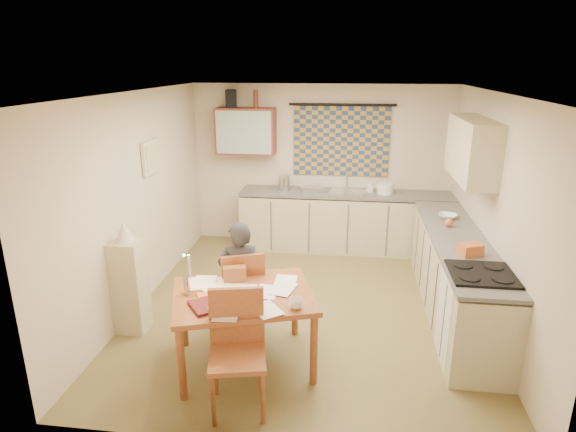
# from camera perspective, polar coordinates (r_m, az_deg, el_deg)

# --- Properties ---
(floor) EXTENTS (4.00, 4.50, 0.02)m
(floor) POSITION_cam_1_polar(r_m,az_deg,el_deg) (5.90, 2.26, -10.74)
(floor) COLOR brown
(floor) RESTS_ON ground
(ceiling) EXTENTS (4.00, 4.50, 0.02)m
(ceiling) POSITION_cam_1_polar(r_m,az_deg,el_deg) (5.19, 2.61, 14.51)
(ceiling) COLOR white
(ceiling) RESTS_ON floor
(wall_back) EXTENTS (4.00, 0.02, 2.50)m
(wall_back) POSITION_cam_1_polar(r_m,az_deg,el_deg) (7.60, 3.94, 5.93)
(wall_back) COLOR beige
(wall_back) RESTS_ON floor
(wall_front) EXTENTS (4.00, 0.02, 2.50)m
(wall_front) POSITION_cam_1_polar(r_m,az_deg,el_deg) (3.32, -1.10, -10.12)
(wall_front) COLOR beige
(wall_front) RESTS_ON floor
(wall_left) EXTENTS (0.02, 4.50, 2.50)m
(wall_left) POSITION_cam_1_polar(r_m,az_deg,el_deg) (5.92, -17.34, 1.74)
(wall_left) COLOR beige
(wall_left) RESTS_ON floor
(wall_right) EXTENTS (0.02, 4.50, 2.50)m
(wall_right) POSITION_cam_1_polar(r_m,az_deg,el_deg) (5.62, 23.30, 0.22)
(wall_right) COLOR beige
(wall_right) RESTS_ON floor
(window_blind) EXTENTS (1.45, 0.03, 1.05)m
(window_blind) POSITION_cam_1_polar(r_m,az_deg,el_deg) (7.47, 6.31, 8.79)
(window_blind) COLOR navy
(window_blind) RESTS_ON wall_back
(curtain_rod) EXTENTS (1.60, 0.04, 0.04)m
(curtain_rod) POSITION_cam_1_polar(r_m,az_deg,el_deg) (7.39, 6.45, 12.98)
(curtain_rod) COLOR black
(curtain_rod) RESTS_ON wall_back
(wall_cabinet) EXTENTS (0.90, 0.34, 0.70)m
(wall_cabinet) POSITION_cam_1_polar(r_m,az_deg,el_deg) (7.48, -5.01, 10.00)
(wall_cabinet) COLOR maroon
(wall_cabinet) RESTS_ON wall_back
(wall_cabinet_glass) EXTENTS (0.84, 0.02, 0.64)m
(wall_cabinet_glass) POSITION_cam_1_polar(r_m,az_deg,el_deg) (7.32, -5.30, 9.82)
(wall_cabinet_glass) COLOR #99B2A5
(wall_cabinet_glass) RESTS_ON wall_back
(upper_cabinet_right) EXTENTS (0.34, 1.30, 0.70)m
(upper_cabinet_right) POSITION_cam_1_polar(r_m,az_deg,el_deg) (5.96, 20.97, 7.39)
(upper_cabinet_right) COLOR tan
(upper_cabinet_right) RESTS_ON wall_right
(framed_print) EXTENTS (0.04, 0.50, 0.40)m
(framed_print) POSITION_cam_1_polar(r_m,az_deg,el_deg) (6.16, -15.87, 6.78)
(framed_print) COLOR beige
(framed_print) RESTS_ON wall_left
(print_canvas) EXTENTS (0.01, 0.42, 0.32)m
(print_canvas) POSITION_cam_1_polar(r_m,az_deg,el_deg) (6.15, -15.65, 6.78)
(print_canvas) COLOR silver
(print_canvas) RESTS_ON wall_left
(counter_back) EXTENTS (3.30, 0.62, 0.92)m
(counter_back) POSITION_cam_1_polar(r_m,az_deg,el_deg) (7.49, 7.11, -0.66)
(counter_back) COLOR tan
(counter_back) RESTS_ON floor
(counter_right) EXTENTS (0.62, 2.95, 0.92)m
(counter_right) POSITION_cam_1_polar(r_m,az_deg,el_deg) (5.91, 19.19, -6.74)
(counter_right) COLOR tan
(counter_right) RESTS_ON floor
(stove) EXTENTS (0.61, 0.61, 0.94)m
(stove) POSITION_cam_1_polar(r_m,az_deg,el_deg) (5.04, 21.37, -11.16)
(stove) COLOR white
(stove) RESTS_ON floor
(sink) EXTENTS (0.61, 0.53, 0.10)m
(sink) POSITION_cam_1_polar(r_m,az_deg,el_deg) (7.37, 7.10, 2.50)
(sink) COLOR silver
(sink) RESTS_ON counter_back
(tap) EXTENTS (0.04, 0.04, 0.28)m
(tap) POSITION_cam_1_polar(r_m,az_deg,el_deg) (7.50, 7.01, 4.20)
(tap) COLOR silver
(tap) RESTS_ON counter_back
(dish_rack) EXTENTS (0.43, 0.39, 0.06)m
(dish_rack) POSITION_cam_1_polar(r_m,az_deg,el_deg) (7.37, 2.81, 3.19)
(dish_rack) COLOR silver
(dish_rack) RESTS_ON counter_back
(kettle) EXTENTS (0.20, 0.20, 0.24)m
(kettle) POSITION_cam_1_polar(r_m,az_deg,el_deg) (7.39, -0.44, 3.98)
(kettle) COLOR silver
(kettle) RESTS_ON counter_back
(mixing_bowl) EXTENTS (0.26, 0.26, 0.16)m
(mixing_bowl) POSITION_cam_1_polar(r_m,az_deg,el_deg) (7.36, 11.42, 3.23)
(mixing_bowl) COLOR white
(mixing_bowl) RESTS_ON counter_back
(soap_bottle) EXTENTS (0.11, 0.11, 0.17)m
(soap_bottle) POSITION_cam_1_polar(r_m,az_deg,el_deg) (7.39, 9.67, 3.43)
(soap_bottle) COLOR white
(soap_bottle) RESTS_ON counter_back
(bowl) EXTENTS (0.36, 0.36, 0.06)m
(bowl) POSITION_cam_1_polar(r_m,az_deg,el_deg) (6.40, 18.41, -0.02)
(bowl) COLOR white
(bowl) RESTS_ON counter_right
(orange_bag) EXTENTS (0.27, 0.23, 0.12)m
(orange_bag) POSITION_cam_1_polar(r_m,az_deg,el_deg) (5.26, 20.80, -3.73)
(orange_bag) COLOR #C6612C
(orange_bag) RESTS_ON counter_right
(fruit_orange) EXTENTS (0.10, 0.10, 0.10)m
(fruit_orange) POSITION_cam_1_polar(r_m,az_deg,el_deg) (6.07, 18.52, -0.76)
(fruit_orange) COLOR #C6612C
(fruit_orange) RESTS_ON counter_right
(speaker) EXTENTS (0.19, 0.23, 0.26)m
(speaker) POSITION_cam_1_polar(r_m,az_deg,el_deg) (7.48, -6.76, 13.64)
(speaker) COLOR black
(speaker) RESTS_ON wall_cabinet
(bottle_green) EXTENTS (0.09, 0.09, 0.26)m
(bottle_green) POSITION_cam_1_polar(r_m,az_deg,el_deg) (7.47, -6.38, 13.65)
(bottle_green) COLOR #195926
(bottle_green) RESTS_ON wall_cabinet
(bottle_brown) EXTENTS (0.08, 0.08, 0.26)m
(bottle_brown) POSITION_cam_1_polar(r_m,az_deg,el_deg) (7.40, -3.84, 13.68)
(bottle_brown) COLOR maroon
(bottle_brown) RESTS_ON wall_cabinet
(dining_table) EXTENTS (1.52, 1.32, 0.75)m
(dining_table) POSITION_cam_1_polar(r_m,az_deg,el_deg) (4.73, -5.20, -13.13)
(dining_table) COLOR brown
(dining_table) RESTS_ON floor
(chair_far) EXTENTS (0.57, 0.57, 0.98)m
(chair_far) POSITION_cam_1_polar(r_m,az_deg,el_deg) (5.26, -5.47, -10.72)
(chair_far) COLOR brown
(chair_far) RESTS_ON floor
(chair_near) EXTENTS (0.55, 0.55, 1.02)m
(chair_near) POSITION_cam_1_polar(r_m,az_deg,el_deg) (4.25, -5.94, -18.19)
(chair_near) COLOR brown
(chair_near) RESTS_ON floor
(person) EXTENTS (0.56, 0.45, 1.28)m
(person) POSITION_cam_1_polar(r_m,az_deg,el_deg) (5.09, -5.63, -7.53)
(person) COLOR black
(person) RESTS_ON floor
(shelf_stand) EXTENTS (0.32, 0.30, 1.03)m
(shelf_stand) POSITION_cam_1_polar(r_m,az_deg,el_deg) (5.46, -18.23, -7.94)
(shelf_stand) COLOR tan
(shelf_stand) RESTS_ON floor
(lampshade) EXTENTS (0.20, 0.20, 0.22)m
(lampshade) POSITION_cam_1_polar(r_m,az_deg,el_deg) (5.23, -18.89, -1.73)
(lampshade) COLOR beige
(lampshade) RESTS_ON shelf_stand
(letter_rack) EXTENTS (0.24, 0.15, 0.16)m
(letter_rack) POSITION_cam_1_polar(r_m,az_deg,el_deg) (4.75, -6.33, -6.90)
(letter_rack) COLOR brown
(letter_rack) RESTS_ON dining_table
(mug) EXTENTS (0.23, 0.23, 0.09)m
(mug) POSITION_cam_1_polar(r_m,az_deg,el_deg) (4.26, 0.95, -10.32)
(mug) COLOR white
(mug) RESTS_ON dining_table
(magazine) EXTENTS (0.51, 0.51, 0.03)m
(magazine) POSITION_cam_1_polar(r_m,az_deg,el_deg) (4.32, -11.30, -10.77)
(magazine) COLOR maroon
(magazine) RESTS_ON dining_table
(book) EXTENTS (0.36, 0.38, 0.02)m
(book) POSITION_cam_1_polar(r_m,az_deg,el_deg) (4.48, -10.59, -9.74)
(book) COLOR #C6612C
(book) RESTS_ON dining_table
(orange_box) EXTENTS (0.13, 0.10, 0.04)m
(orange_box) POSITION_cam_1_polar(r_m,az_deg,el_deg) (4.28, -8.66, -10.85)
(orange_box) COLOR #C6612C
(orange_box) RESTS_ON dining_table
(eyeglasses) EXTENTS (0.14, 0.07, 0.02)m
(eyeglasses) POSITION_cam_1_polar(r_m,az_deg,el_deg) (4.29, -2.83, -10.76)
(eyeglasses) COLOR black
(eyeglasses) RESTS_ON dining_table
(candle_holder) EXTENTS (0.08, 0.08, 0.18)m
(candle_holder) POSITION_cam_1_polar(r_m,az_deg,el_deg) (4.58, -11.90, -8.04)
(candle_holder) COLOR silver
(candle_holder) RESTS_ON dining_table
(candle) EXTENTS (0.03, 0.03, 0.22)m
(candle) POSITION_cam_1_polar(r_m,az_deg,el_deg) (4.47, -11.63, -5.84)
(candle) COLOR white
(candle) RESTS_ON dining_table
(candle_flame) EXTENTS (0.02, 0.02, 0.02)m
(candle_flame) POSITION_cam_1_polar(r_m,az_deg,el_deg) (4.40, -12.24, -4.58)
(candle_flame) COLOR #FFCC66
(candle_flame) RESTS_ON dining_table
(papers) EXTENTS (1.10, 1.01, 0.02)m
(papers) POSITION_cam_1_polar(r_m,az_deg,el_deg) (4.61, -5.92, -8.68)
(papers) COLOR white
(papers) RESTS_ON dining_table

